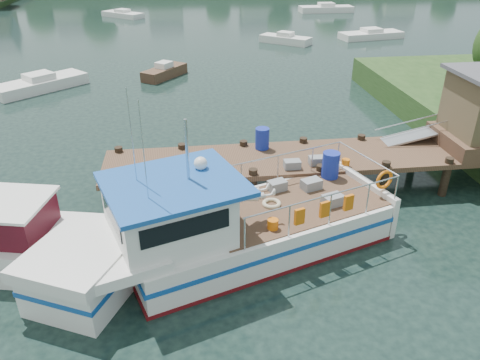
{
  "coord_description": "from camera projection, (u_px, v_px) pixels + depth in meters",
  "views": [
    {
      "loc": [
        -2.85,
        -16.1,
        9.08
      ],
      "look_at": [
        -1.0,
        -1.5,
        1.3
      ],
      "focal_mm": 35.0,
      "sensor_mm": 36.0,
      "label": 1
    }
  ],
  "objects": [
    {
      "name": "ground_plane",
      "position": [
        260.0,
        190.0,
        18.68
      ],
      "size": [
        160.0,
        160.0,
        0.0
      ],
      "primitive_type": "plane",
      "color": "black"
    },
    {
      "name": "moored_d",
      "position": [
        123.0,
        14.0,
        56.87
      ],
      "size": [
        5.4,
        5.08,
        0.94
      ],
      "rotation": [
        0.0,
        0.0,
        0.32
      ],
      "color": "silver",
      "rests_on": "ground"
    },
    {
      "name": "moored_a",
      "position": [
        40.0,
        84.0,
        30.44
      ],
      "size": [
        5.76,
        5.45,
        1.09
      ],
      "rotation": [
        0.0,
        0.0,
        0.38
      ],
      "color": "silver",
      "rests_on": "ground"
    },
    {
      "name": "moored_b",
      "position": [
        285.0,
        39.0,
        43.32
      ],
      "size": [
        4.68,
        4.22,
        1.04
      ],
      "rotation": [
        0.0,
        0.0,
        -0.07
      ],
      "color": "silver",
      "rests_on": "ground"
    },
    {
      "name": "dock",
      "position": [
        425.0,
        130.0,
        18.36
      ],
      "size": [
        16.6,
        3.0,
        4.78
      ],
      "color": "#4E3525",
      "rests_on": "ground"
    },
    {
      "name": "moored_far",
      "position": [
        326.0,
        9.0,
        60.5
      ],
      "size": [
        6.84,
        2.37,
        1.16
      ],
      "rotation": [
        0.0,
        0.0,
        0.27
      ],
      "color": "silver",
      "rests_on": "ground"
    },
    {
      "name": "lobster_boat",
      "position": [
        216.0,
        231.0,
        14.27
      ],
      "size": [
        11.57,
        6.57,
        5.69
      ],
      "rotation": [
        0.0,
        0.0,
        0.34
      ],
      "color": "silver",
      "rests_on": "ground"
    },
    {
      "name": "moored_rowboat",
      "position": [
        164.0,
        72.0,
        33.09
      ],
      "size": [
        3.29,
        3.76,
        1.09
      ],
      "rotation": [
        0.0,
        0.0,
        0.4
      ],
      "color": "#4E3525",
      "rests_on": "ground"
    },
    {
      "name": "moored_c",
      "position": [
        371.0,
        35.0,
        45.37
      ],
      "size": [
        6.46,
        3.22,
        0.98
      ],
      "rotation": [
        0.0,
        0.0,
        0.01
      ],
      "color": "silver",
      "rests_on": "ground"
    }
  ]
}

